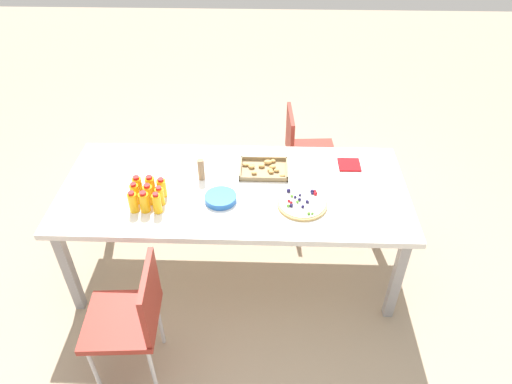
{
  "coord_description": "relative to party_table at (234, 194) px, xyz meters",
  "views": [
    {
      "loc": [
        0.22,
        -2.38,
        2.62
      ],
      "look_at": [
        0.15,
        -0.07,
        0.76
      ],
      "focal_mm": 32.76,
      "sensor_mm": 36.0,
      "label": 1
    }
  ],
  "objects": [
    {
      "name": "chair_near_left",
      "position": [
        -0.51,
        -0.84,
        -0.18
      ],
      "size": [
        0.42,
        0.42,
        0.83
      ],
      "rotation": [
        0.0,
        0.0,
        1.63
      ],
      "color": "maroon",
      "rests_on": "ground_plane"
    },
    {
      "name": "snack_tray",
      "position": [
        0.19,
        0.19,
        0.07
      ],
      "size": [
        0.33,
        0.25,
        0.04
      ],
      "color": "olive",
      "rests_on": "party_table"
    },
    {
      "name": "napkin_stack",
      "position": [
        0.78,
        0.27,
        0.06
      ],
      "size": [
        0.15,
        0.15,
        0.01
      ],
      "primitive_type": "cube",
      "color": "red",
      "rests_on": "party_table"
    },
    {
      "name": "ground_plane",
      "position": [
        0.0,
        0.0,
        -0.68
      ],
      "size": [
        12.0,
        12.0,
        0.0
      ],
      "primitive_type": "plane",
      "color": "tan"
    },
    {
      "name": "juice_bottle_8",
      "position": [
        -0.45,
        -0.1,
        0.12
      ],
      "size": [
        0.06,
        0.06,
        0.13
      ],
      "color": "#FAAC14",
      "rests_on": "party_table"
    },
    {
      "name": "juice_bottle_2",
      "position": [
        -0.44,
        -0.26,
        0.13
      ],
      "size": [
        0.05,
        0.05,
        0.14
      ],
      "color": "#F9AD14",
      "rests_on": "party_table"
    },
    {
      "name": "juice_bottle_5",
      "position": [
        -0.44,
        -0.18,
        0.12
      ],
      "size": [
        0.05,
        0.05,
        0.13
      ],
      "color": "#F9AC14",
      "rests_on": "party_table"
    },
    {
      "name": "cardboard_tube",
      "position": [
        -0.22,
        0.08,
        0.13
      ],
      "size": [
        0.04,
        0.04,
        0.15
      ],
      "primitive_type": "cylinder",
      "color": "#9E7A56",
      "rests_on": "party_table"
    },
    {
      "name": "fruit_pizza",
      "position": [
        0.43,
        -0.17,
        0.07
      ],
      "size": [
        0.31,
        0.31,
        0.05
      ],
      "color": "tan",
      "rests_on": "party_table"
    },
    {
      "name": "party_table",
      "position": [
        0.0,
        0.0,
        0.0
      ],
      "size": [
        2.25,
        0.98,
        0.74
      ],
      "color": "white",
      "rests_on": "ground_plane"
    },
    {
      "name": "juice_bottle_4",
      "position": [
        -0.51,
        -0.18,
        0.13
      ],
      "size": [
        0.06,
        0.06,
        0.14
      ],
      "color": "#F9AC14",
      "rests_on": "party_table"
    },
    {
      "name": "chair_far_right",
      "position": [
        0.51,
        0.83,
        -0.18
      ],
      "size": [
        0.42,
        0.42,
        0.83
      ],
      "rotation": [
        0.0,
        0.0,
        -1.51
      ],
      "color": "maroon",
      "rests_on": "ground_plane"
    },
    {
      "name": "juice_bottle_1",
      "position": [
        -0.52,
        -0.25,
        0.13
      ],
      "size": [
        0.06,
        0.06,
        0.14
      ],
      "color": "#F9AC14",
      "rests_on": "party_table"
    },
    {
      "name": "juice_bottle_7",
      "position": [
        -0.52,
        -0.1,
        0.13
      ],
      "size": [
        0.06,
        0.06,
        0.15
      ],
      "color": "#FAAE14",
      "rests_on": "party_table"
    },
    {
      "name": "juice_bottle_0",
      "position": [
        -0.59,
        -0.25,
        0.13
      ],
      "size": [
        0.06,
        0.06,
        0.15
      ],
      "color": "#FAAD14",
      "rests_on": "party_table"
    },
    {
      "name": "plate_stack",
      "position": [
        -0.07,
        -0.14,
        0.08
      ],
      "size": [
        0.2,
        0.2,
        0.04
      ],
      "color": "blue",
      "rests_on": "party_table"
    },
    {
      "name": "juice_bottle_6",
      "position": [
        -0.6,
        -0.11,
        0.13
      ],
      "size": [
        0.06,
        0.06,
        0.15
      ],
      "color": "#FAAC14",
      "rests_on": "party_table"
    },
    {
      "name": "juice_bottle_3",
      "position": [
        -0.6,
        -0.17,
        0.13
      ],
      "size": [
        0.06,
        0.06,
        0.15
      ],
      "color": "#FAAD14",
      "rests_on": "party_table"
    }
  ]
}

